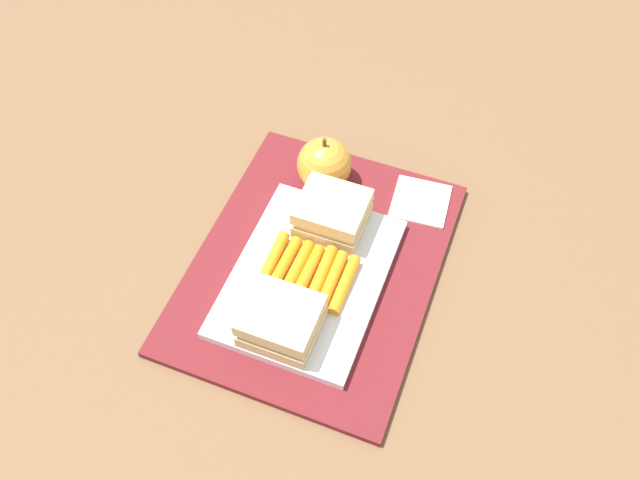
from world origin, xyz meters
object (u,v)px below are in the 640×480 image
Objects in this scene: sandwich_half_right at (332,213)px; paper_napkin at (421,201)px; sandwich_half_left at (281,321)px; food_tray at (308,277)px; apple at (324,165)px; carrot_sticks_bundle at (308,272)px.

paper_napkin is (0.08, -0.09, -0.03)m from sandwich_half_right.
sandwich_half_left is 1.14× the size of paper_napkin.
apple is (0.15, 0.04, 0.03)m from food_tray.
carrot_sticks_bundle is (0.08, -0.00, -0.02)m from sandwich_half_left.
apple is at bearing 9.18° from sandwich_half_left.
apple reaches higher than sandwich_half_right.
sandwich_half_left is 0.16m from sandwich_half_right.
apple reaches higher than carrot_sticks_bundle.
sandwich_half_left is 0.26m from paper_napkin.
apple is (0.15, 0.04, 0.02)m from carrot_sticks_bundle.
sandwich_half_left is at bearing 159.28° from paper_napkin.
sandwich_half_left is at bearing 180.00° from food_tray.
food_tray is at bearing 180.00° from sandwich_half_right.
food_tray is 2.88× the size of sandwich_half_left.
paper_napkin is (0.01, -0.13, -0.03)m from apple.
sandwich_half_left reaches higher than food_tray.
food_tray is 2.85× the size of apple.
sandwich_half_right is at bearing 0.00° from sandwich_half_left.
apple is at bearing 27.96° from sandwich_half_right.
sandwich_half_right is 0.08m from carrot_sticks_bundle.
sandwich_half_right is at bearing 132.33° from paper_napkin.
sandwich_half_right is at bearing -152.04° from apple.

